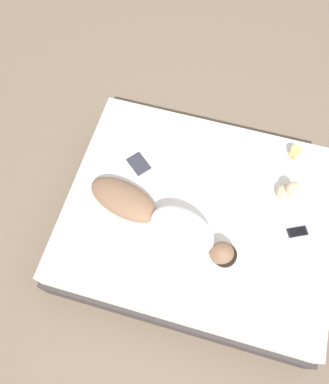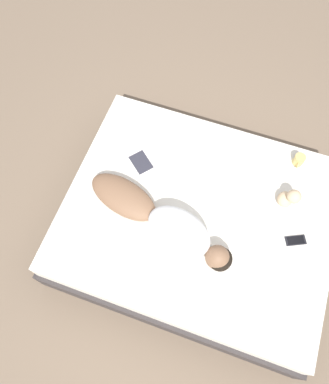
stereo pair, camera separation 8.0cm
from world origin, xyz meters
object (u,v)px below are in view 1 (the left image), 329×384
object	(u,v)px
person	(167,222)
cell_phone	(297,232)
open_magazine	(149,158)
coffee_mug	(295,152)

from	to	relation	value
person	cell_phone	bearing A→B (deg)	118.34
person	open_magazine	world-z (taller)	person
person	coffee_mug	distance (m)	1.21
person	cell_phone	size ratio (longest dim) A/B	7.39
person	coffee_mug	bearing A→B (deg)	151.68
person	open_magazine	distance (m)	0.62
person	cell_phone	world-z (taller)	person
open_magazine	cell_phone	distance (m)	1.30
open_magazine	cell_phone	xyz separation A→B (m)	(0.31, 1.26, 0.00)
person	open_magazine	bearing A→B (deg)	-134.98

